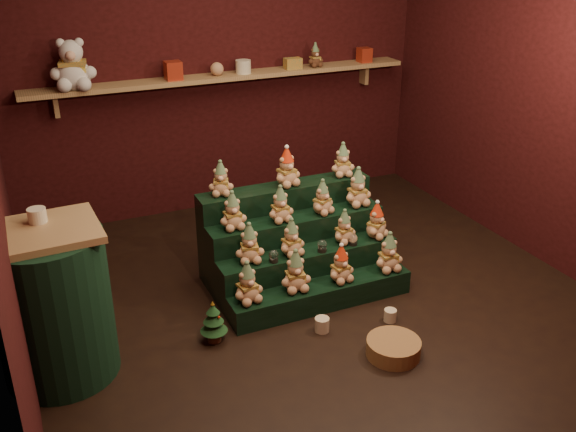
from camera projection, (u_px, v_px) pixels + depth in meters
name	position (u px, v px, depth m)	size (l,w,h in m)	color
ground	(314.00, 297.00, 4.84)	(4.00, 4.00, 0.00)	black
back_wall	(219.00, 62.00, 5.96)	(4.00, 0.10, 2.80)	black
front_wall	(547.00, 246.00, 2.56)	(4.00, 0.10, 2.80)	black
right_wall	(552.00, 88.00, 5.02)	(0.10, 4.00, 2.80)	black
back_shelf	(226.00, 77.00, 5.86)	(3.60, 0.26, 0.24)	#AA8355
riser_tier_front	(321.00, 295.00, 4.70)	(1.40, 0.22, 0.18)	black
riser_tier_midfront	(309.00, 271.00, 4.84)	(1.40, 0.22, 0.36)	black
riser_tier_midback	(296.00, 248.00, 4.99)	(1.40, 0.22, 0.54)	black
riser_tier_back	(285.00, 227.00, 5.13)	(1.40, 0.22, 0.72)	black
teddy_0	(247.00, 282.00, 4.40)	(0.21, 0.19, 0.30)	tan
teddy_1	(295.00, 271.00, 4.54)	(0.22, 0.20, 0.31)	tan
teddy_2	(341.00, 264.00, 4.66)	(0.20, 0.18, 0.28)	tan
teddy_3	(389.00, 252.00, 4.80)	(0.22, 0.20, 0.30)	tan
teddy_4	(249.00, 243.00, 4.55)	(0.21, 0.19, 0.29)	tan
teddy_5	(291.00, 237.00, 4.65)	(0.20, 0.18, 0.28)	tan
teddy_6	(344.00, 227.00, 4.84)	(0.19, 0.17, 0.26)	tan
teddy_7	(376.00, 220.00, 4.91)	(0.20, 0.18, 0.28)	tan
teddy_8	(232.00, 211.00, 4.63)	(0.20, 0.18, 0.28)	tan
teddy_9	(280.00, 204.00, 4.75)	(0.20, 0.18, 0.27)	tan
teddy_10	(322.00, 197.00, 4.89)	(0.19, 0.17, 0.27)	tan
teddy_11	(358.00, 187.00, 5.02)	(0.22, 0.20, 0.31)	tan
teddy_12	(221.00, 178.00, 4.76)	(0.19, 0.17, 0.26)	tan
teddy_13	(287.00, 167.00, 4.92)	(0.21, 0.19, 0.30)	tan
teddy_14	(343.00, 160.00, 5.12)	(0.19, 0.17, 0.27)	tan
snow_globe_a	(274.00, 256.00, 4.58)	(0.07, 0.07, 0.09)	black
snow_globe_b	(322.00, 246.00, 4.73)	(0.07, 0.07, 0.09)	black
snow_globe_c	(353.00, 240.00, 4.83)	(0.07, 0.07, 0.09)	black
side_table	(53.00, 304.00, 3.85)	(0.69, 0.69, 0.99)	#AA8355
table_ornament	(37.00, 215.00, 3.71)	(0.11, 0.11, 0.09)	beige
mini_christmas_tree	(214.00, 322.00, 4.28)	(0.19, 0.19, 0.31)	#482B19
mug_left	(322.00, 325.00, 4.43)	(0.10, 0.10, 0.10)	beige
mug_right	(390.00, 315.00, 4.54)	(0.09, 0.09, 0.09)	beige
wicker_basket	(393.00, 348.00, 4.17)	(0.36, 0.36, 0.11)	#94623B
white_bear	(72.00, 57.00, 5.22)	(0.37, 0.33, 0.52)	white
brown_bear	(315.00, 55.00, 6.11)	(0.16, 0.14, 0.22)	#4F291A
gift_tin_red_a	(173.00, 71.00, 5.61)	(0.14, 0.14, 0.16)	#AB2F1A
gift_tin_cream	(243.00, 67.00, 5.86)	(0.14, 0.14, 0.12)	beige
gift_tin_red_b	(364.00, 55.00, 6.34)	(0.12, 0.12, 0.14)	#AB2F1A
shelf_plush_ball	(217.00, 69.00, 5.77)	(0.12, 0.12, 0.12)	tan
scarf_gift_box	(293.00, 63.00, 6.05)	(0.16, 0.10, 0.10)	orange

